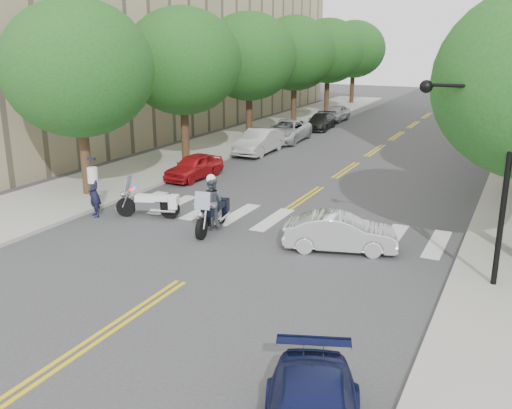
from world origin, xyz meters
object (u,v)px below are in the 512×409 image
Objects in this scene: motorcycle_police at (212,205)px; convertible at (340,233)px; officer_standing at (94,193)px; motorcycle_parked at (153,203)px.

convertible is (4.85, 0.08, -0.33)m from motorcycle_police.
motorcycle_police reaches higher than officer_standing.
convertible is at bearing 35.02° from officer_standing.
officer_standing is at bearing 77.34° from convertible.
motorcycle_police is 2.89m from motorcycle_parked.
officer_standing is (-5.00, -0.60, 0.01)m from motorcycle_police.
officer_standing is at bearing 94.29° from motorcycle_parked.
officer_standing is 9.88m from convertible.
motorcycle_parked is at bearing -14.01° from motorcycle_police.
officer_standing reaches higher than motorcycle_parked.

